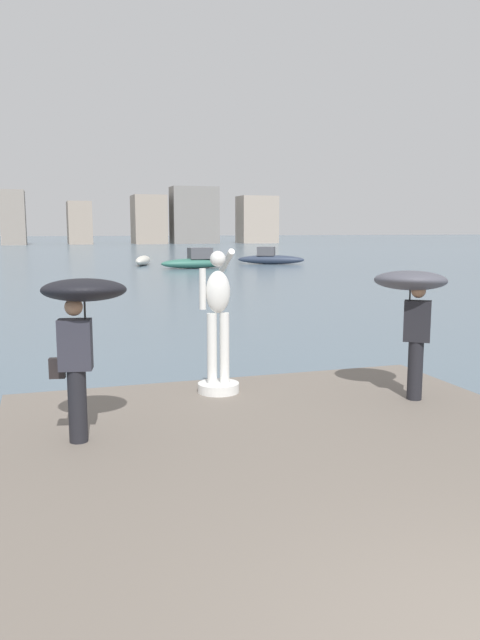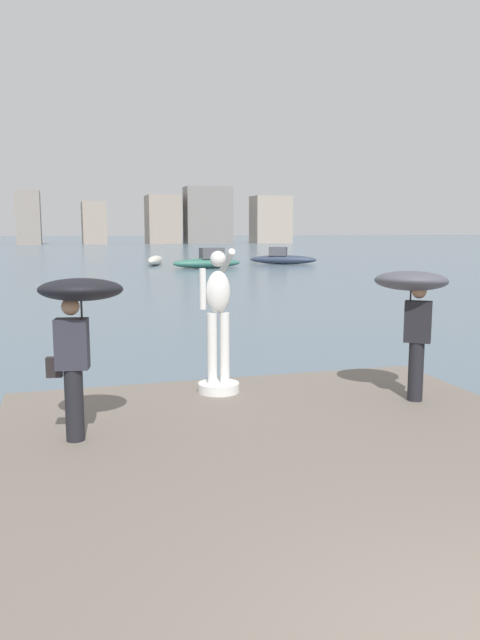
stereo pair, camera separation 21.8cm
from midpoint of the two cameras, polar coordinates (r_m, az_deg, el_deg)
name	(u,v)px [view 2 (the right image)]	position (r m, az deg, el deg)	size (l,w,h in m)	color
ground_plane	(100,272)	(42.54, -12.67, 4.33)	(400.00, 400.00, 0.00)	slate
pier	(372,535)	(6.00, 13.19, -18.79)	(6.98, 10.53, 0.40)	#70665B
statue_white_figure	(218,331)	(9.50, -1.37, -1.06)	(0.64, 0.88, 2.22)	white
onlooker_left	(78,312)	(7.46, -13.90, 0.69)	(1.15, 1.16, 1.99)	black
onlooker_right	(413,295)	(9.37, 16.29, 2.19)	(1.48, 1.48, 1.95)	black
boat_mid	(155,260)	(50.04, -7.70, 5.47)	(2.28, 4.64, 0.75)	silver
boat_far	(282,258)	(50.92, 4.04, 5.70)	(5.33, 3.57, 1.41)	#2D384C
boat_rightward	(208,261)	(45.70, -2.85, 5.45)	(5.22, 1.70, 1.49)	#336B5B
distant_skyline	(69,217)	(116.95, -15.49, 9.12)	(80.61, 9.83, 12.63)	gray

